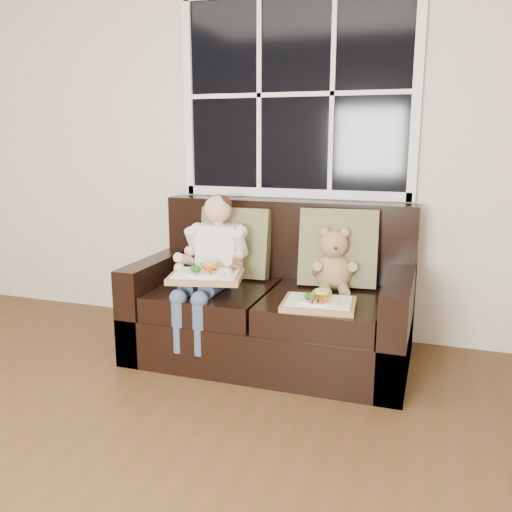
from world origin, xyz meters
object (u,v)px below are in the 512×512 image
(loveseat, at_px, (274,307))
(child, at_px, (213,256))
(teddy_bear, at_px, (333,264))
(tray_right, at_px, (319,302))
(tray_left, at_px, (206,275))

(loveseat, xyz_separation_m, child, (-0.37, -0.12, 0.34))
(loveseat, height_order, teddy_bear, loveseat)
(teddy_bear, bearing_deg, tray_right, -105.27)
(child, height_order, tray_right, child)
(teddy_bear, relative_size, tray_right, 0.95)
(loveseat, bearing_deg, teddy_bear, 7.35)
(child, distance_m, tray_right, 0.78)
(loveseat, relative_size, child, 1.94)
(teddy_bear, xyz_separation_m, tray_right, (-0.00, -0.38, -0.13))
(child, relative_size, tray_right, 2.05)
(teddy_bear, xyz_separation_m, tray_left, (-0.69, -0.36, -0.04))
(child, relative_size, teddy_bear, 2.17)
(loveseat, height_order, child, child)
(loveseat, height_order, tray_left, loveseat)
(loveseat, distance_m, tray_right, 0.52)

